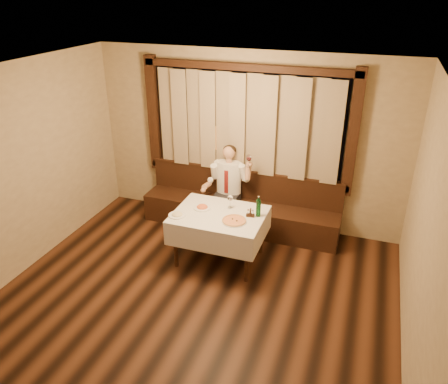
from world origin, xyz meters
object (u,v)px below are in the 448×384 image
(pizza, at_px, (234,221))
(seated_man, at_px, (228,182))
(banquette, at_px, (241,209))
(dining_table, at_px, (219,220))
(pasta_cream, at_px, (177,213))
(cruet_caddy, at_px, (250,214))
(green_bottle, at_px, (258,208))
(pasta_red, at_px, (202,206))

(pizza, xyz_separation_m, seated_man, (-0.46, 1.08, 0.04))
(seated_man, bearing_deg, banquette, 24.38)
(dining_table, xyz_separation_m, pasta_cream, (-0.53, -0.25, 0.14))
(cruet_caddy, bearing_deg, green_bottle, 19.81)
(pizza, bearing_deg, cruet_caddy, 51.83)
(banquette, height_order, seated_man, seated_man)
(pasta_cream, bearing_deg, dining_table, 24.97)
(pasta_cream, height_order, seated_man, seated_man)
(pasta_red, xyz_separation_m, cruet_caddy, (0.72, -0.01, 0.01))
(seated_man, bearing_deg, cruet_caddy, -54.13)
(pasta_red, bearing_deg, cruet_caddy, -0.62)
(dining_table, distance_m, cruet_caddy, 0.46)
(green_bottle, bearing_deg, pasta_cream, -161.22)
(pasta_red, distance_m, green_bottle, 0.82)
(banquette, distance_m, pasta_red, 1.10)
(seated_man, bearing_deg, dining_table, -78.14)
(banquette, relative_size, pasta_red, 12.41)
(pasta_cream, bearing_deg, pasta_red, 52.70)
(dining_table, distance_m, pizza, 0.33)
(dining_table, bearing_deg, seated_man, 101.86)
(cruet_caddy, bearing_deg, pizza, -134.40)
(banquette, distance_m, pizza, 1.28)
(pasta_red, relative_size, seated_man, 0.19)
(dining_table, bearing_deg, pasta_cream, -155.03)
(dining_table, xyz_separation_m, green_bottle, (0.53, 0.11, 0.23))
(green_bottle, bearing_deg, cruet_caddy, -153.96)
(cruet_caddy, bearing_deg, pasta_red, 173.15)
(cruet_caddy, bearing_deg, dining_table, -177.57)
(dining_table, xyz_separation_m, pasta_red, (-0.29, 0.07, 0.14))
(pizza, height_order, pasta_red, pasta_red)
(banquette, distance_m, seated_man, 0.54)
(banquette, distance_m, pasta_cream, 1.46)
(pasta_red, distance_m, cruet_caddy, 0.72)
(cruet_caddy, bearing_deg, seated_man, 119.65)
(dining_table, relative_size, pasta_red, 4.92)
(pizza, distance_m, seated_man, 1.17)
(green_bottle, bearing_deg, pasta_red, -177.19)
(cruet_caddy, height_order, seated_man, seated_man)
(banquette, xyz_separation_m, pasta_cream, (-0.53, -1.27, 0.48))
(dining_table, distance_m, green_bottle, 0.59)
(dining_table, height_order, green_bottle, green_bottle)
(dining_table, relative_size, pasta_cream, 5.20)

